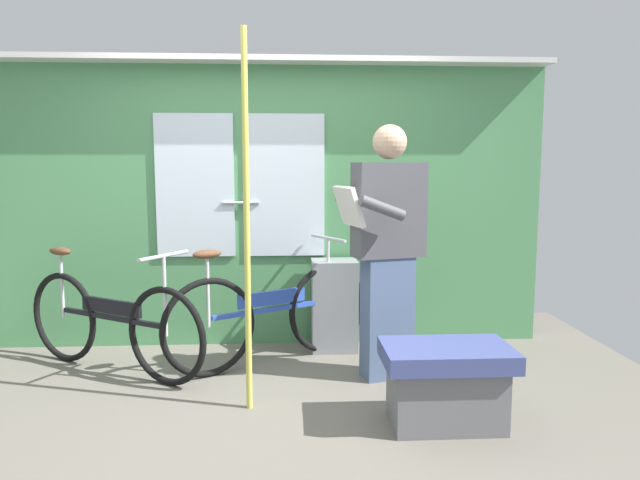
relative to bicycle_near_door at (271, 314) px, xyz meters
name	(u,v)px	position (x,y,z in m)	size (l,w,h in m)	color
ground_plane	(262,414)	(-0.04, -0.82, -0.39)	(5.36, 4.30, 0.04)	#666056
train_door_wall	(266,199)	(-0.04, 0.52, 0.80)	(4.36, 0.28, 2.22)	#4C8C56
bicycle_near_door	(271,314)	(0.00, 0.00, 0.00)	(1.45, 0.88, 0.89)	black
bicycle_leaning_behind	(111,322)	(-1.10, -0.11, -0.01)	(1.42, 0.91, 0.87)	black
passenger_reading_newspaper	(387,247)	(0.78, -0.31, 0.53)	(0.62, 0.55, 1.69)	slate
trash_bin_by_wall	(334,305)	(0.48, 0.31, -0.02)	(0.35, 0.28, 0.70)	gray
handrail_pole	(247,224)	(-0.11, -0.77, 0.73)	(0.04, 0.04, 2.18)	#C6C14C
bench_seat_corner	(446,383)	(0.98, -1.07, -0.13)	(0.70, 0.44, 0.45)	#3D477F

